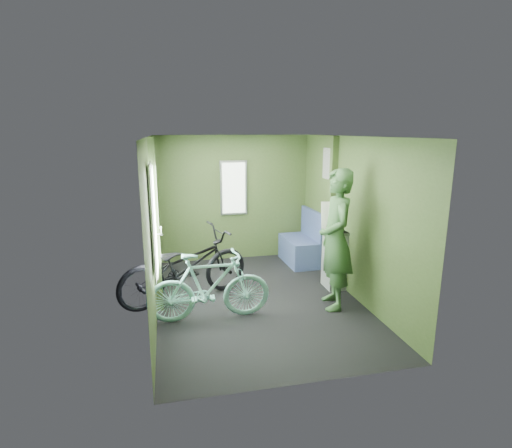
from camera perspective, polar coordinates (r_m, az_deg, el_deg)
The scene contains 6 objects.
room at distance 5.45m, azimuth -0.24°, elevation 3.28°, with size 4.00×4.02×2.31m.
bicycle_black at distance 5.92m, azimuth -9.84°, elevation -10.67°, with size 0.68×1.96×1.03m, color black.
bicycle_mint at distance 5.29m, azimuth -6.56°, elevation -13.57°, with size 0.44×1.56×0.94m, color #82CDC4.
passenger at distance 5.45m, azimuth 11.32°, elevation -2.20°, with size 0.56×0.76×1.90m.
waste_box at distance 6.26m, azimuth 11.13°, elevation -4.94°, with size 0.27×0.37×0.91m, color gray.
bench_seat at distance 7.35m, azimuth 6.44°, elevation -3.35°, with size 0.55×0.95×0.98m.
Camera 1 is at (-1.19, -5.20, 2.38)m, focal length 28.00 mm.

